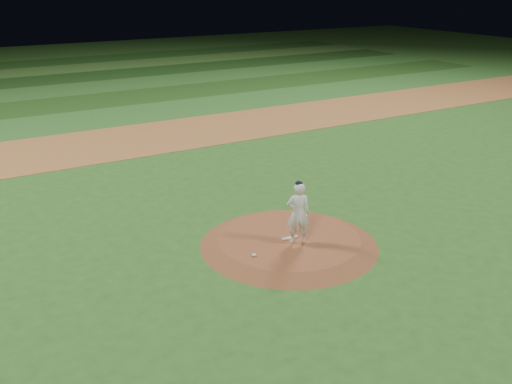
# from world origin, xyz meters

# --- Properties ---
(ground) EXTENTS (120.00, 120.00, 0.00)m
(ground) POSITION_xyz_m (0.00, 0.00, 0.00)
(ground) COLOR #2B5F1E
(ground) RESTS_ON ground
(infield_dirt_band) EXTENTS (70.00, 6.00, 0.02)m
(infield_dirt_band) POSITION_xyz_m (0.00, 14.00, 0.01)
(infield_dirt_band) COLOR #A16332
(infield_dirt_band) RESTS_ON ground
(outfield_stripe_0) EXTENTS (70.00, 5.00, 0.02)m
(outfield_stripe_0) POSITION_xyz_m (0.00, 19.50, 0.01)
(outfield_stripe_0) COLOR #2D6725
(outfield_stripe_0) RESTS_ON ground
(outfield_stripe_1) EXTENTS (70.00, 5.00, 0.02)m
(outfield_stripe_1) POSITION_xyz_m (0.00, 24.50, 0.01)
(outfield_stripe_1) COLOR #204A17
(outfield_stripe_1) RESTS_ON ground
(outfield_stripe_2) EXTENTS (70.00, 5.00, 0.02)m
(outfield_stripe_2) POSITION_xyz_m (0.00, 29.50, 0.01)
(outfield_stripe_2) COLOR #2C6424
(outfield_stripe_2) RESTS_ON ground
(outfield_stripe_3) EXTENTS (70.00, 5.00, 0.02)m
(outfield_stripe_3) POSITION_xyz_m (0.00, 34.50, 0.01)
(outfield_stripe_3) COLOR #1A4115
(outfield_stripe_3) RESTS_ON ground
(outfield_stripe_4) EXTENTS (70.00, 5.00, 0.02)m
(outfield_stripe_4) POSITION_xyz_m (0.00, 39.50, 0.01)
(outfield_stripe_4) COLOR #3A6C27
(outfield_stripe_4) RESTS_ON ground
(outfield_stripe_5) EXTENTS (70.00, 5.00, 0.02)m
(outfield_stripe_5) POSITION_xyz_m (0.00, 44.50, 0.01)
(outfield_stripe_5) COLOR #1D4917
(outfield_stripe_5) RESTS_ON ground
(pitchers_mound) EXTENTS (5.50, 5.50, 0.25)m
(pitchers_mound) POSITION_xyz_m (0.00, 0.00, 0.12)
(pitchers_mound) COLOR brown
(pitchers_mound) RESTS_ON ground
(pitching_rubber) EXTENTS (0.55, 0.17, 0.03)m
(pitching_rubber) POSITION_xyz_m (0.00, -0.05, 0.26)
(pitching_rubber) COLOR beige
(pitching_rubber) RESTS_ON pitchers_mound
(rosin_bag) EXTENTS (0.13, 0.13, 0.07)m
(rosin_bag) POSITION_xyz_m (-1.56, -0.52, 0.29)
(rosin_bag) COLOR silver
(rosin_bag) RESTS_ON pitchers_mound
(pitcher_on_mound) EXTENTS (0.83, 0.71, 1.99)m
(pitcher_on_mound) POSITION_xyz_m (0.02, -0.43, 1.23)
(pitcher_on_mound) COLOR white
(pitcher_on_mound) RESTS_ON pitchers_mound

